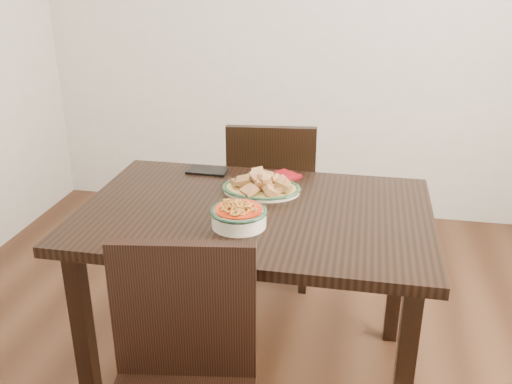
% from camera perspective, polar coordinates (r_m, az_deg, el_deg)
% --- Properties ---
extents(floor, '(3.50, 3.50, 0.00)m').
position_cam_1_polar(floor, '(2.47, 0.58, -18.23)').
color(floor, '#351D11').
rests_on(floor, ground).
extents(wall_back, '(3.50, 0.10, 2.60)m').
position_cam_1_polar(wall_back, '(3.62, 5.96, 17.48)').
color(wall_back, beige).
rests_on(wall_back, ground).
extents(dining_table, '(1.29, 0.86, 0.75)m').
position_cam_1_polar(dining_table, '(2.15, -0.10, -3.90)').
color(dining_table, black).
rests_on(dining_table, ground).
extents(chair_far, '(0.47, 0.47, 0.89)m').
position_cam_1_polar(chair_far, '(2.86, 1.56, -0.38)').
color(chair_far, black).
rests_on(chair_far, ground).
extents(chair_near, '(0.48, 0.48, 0.89)m').
position_cam_1_polar(chair_near, '(1.71, -7.54, -18.42)').
color(chair_near, black).
rests_on(chair_near, ground).
extents(fish_plate, '(0.31, 0.24, 0.11)m').
position_cam_1_polar(fish_plate, '(2.25, 0.54, 1.11)').
color(fish_plate, beige).
rests_on(fish_plate, dining_table).
extents(noodle_bowl, '(0.20, 0.20, 0.08)m').
position_cam_1_polar(noodle_bowl, '(1.96, -1.73, -2.25)').
color(noodle_bowl, silver).
rests_on(noodle_bowl, dining_table).
extents(smartphone, '(0.17, 0.10, 0.01)m').
position_cam_1_polar(smartphone, '(2.47, -4.88, 2.10)').
color(smartphone, black).
rests_on(smartphone, dining_table).
extents(napkin, '(0.14, 0.14, 0.01)m').
position_cam_1_polar(napkin, '(2.41, 2.96, 1.65)').
color(napkin, maroon).
rests_on(napkin, dining_table).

